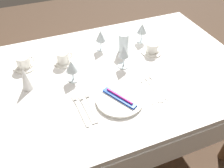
# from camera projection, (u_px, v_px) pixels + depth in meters

# --- Properties ---
(ground_plane) EXTENTS (6.00, 6.00, 0.00)m
(ground_plane) POSITION_uv_depth(u_px,v_px,m) (106.00, 143.00, 1.94)
(ground_plane) COLOR #4C3828
(dining_table) EXTENTS (1.80, 1.11, 0.74)m
(dining_table) POSITION_uv_depth(u_px,v_px,m) (104.00, 84.00, 1.50)
(dining_table) COLOR white
(dining_table) RESTS_ON ground
(dinner_plate) EXTENTS (0.25, 0.25, 0.02)m
(dinner_plate) POSITION_uv_depth(u_px,v_px,m) (120.00, 100.00, 1.27)
(dinner_plate) COLOR white
(dinner_plate) RESTS_ON dining_table
(toothbrush_package) EXTENTS (0.13, 0.20, 0.02)m
(toothbrush_package) POSITION_uv_depth(u_px,v_px,m) (120.00, 97.00, 1.26)
(toothbrush_package) COLOR blue
(toothbrush_package) RESTS_ON dinner_plate
(fork_outer) EXTENTS (0.03, 0.22, 0.00)m
(fork_outer) POSITION_uv_depth(u_px,v_px,m) (91.00, 106.00, 1.25)
(fork_outer) COLOR beige
(fork_outer) RESTS_ON dining_table
(fork_inner) EXTENTS (0.03, 0.21, 0.00)m
(fork_inner) POSITION_uv_depth(u_px,v_px,m) (86.00, 108.00, 1.23)
(fork_inner) COLOR beige
(fork_inner) RESTS_ON dining_table
(fork_salad) EXTENTS (0.03, 0.23, 0.00)m
(fork_salad) POSITION_uv_depth(u_px,v_px,m) (79.00, 109.00, 1.23)
(fork_salad) COLOR beige
(fork_salad) RESTS_ON dining_table
(dinner_knife) EXTENTS (0.02, 0.23, 0.00)m
(dinner_knife) POSITION_uv_depth(u_px,v_px,m) (144.00, 90.00, 1.33)
(dinner_knife) COLOR beige
(dinner_knife) RESTS_ON dining_table
(spoon_soup) EXTENTS (0.03, 0.21, 0.01)m
(spoon_soup) POSITION_uv_depth(u_px,v_px,m) (147.00, 87.00, 1.35)
(spoon_soup) COLOR beige
(spoon_soup) RESTS_ON dining_table
(spoon_dessert) EXTENTS (0.03, 0.22, 0.01)m
(spoon_dessert) POSITION_uv_depth(u_px,v_px,m) (152.00, 85.00, 1.36)
(spoon_dessert) COLOR beige
(spoon_dessert) RESTS_ON dining_table
(spoon_tea) EXTENTS (0.03, 0.22, 0.01)m
(spoon_tea) POSITION_uv_depth(u_px,v_px,m) (156.00, 84.00, 1.37)
(spoon_tea) COLOR beige
(spoon_tea) RESTS_ON dining_table
(saucer_left) EXTENTS (0.14, 0.14, 0.01)m
(saucer_left) POSITION_uv_depth(u_px,v_px,m) (152.00, 52.00, 1.61)
(saucer_left) COLOR white
(saucer_left) RESTS_ON dining_table
(coffee_cup_left) EXTENTS (0.10, 0.08, 0.06)m
(coffee_cup_left) POSITION_uv_depth(u_px,v_px,m) (152.00, 47.00, 1.58)
(coffee_cup_left) COLOR white
(coffee_cup_left) RESTS_ON saucer_left
(saucer_right) EXTENTS (0.14, 0.14, 0.01)m
(saucer_right) POSITION_uv_depth(u_px,v_px,m) (25.00, 67.00, 1.49)
(saucer_right) COLOR white
(saucer_right) RESTS_ON dining_table
(coffee_cup_right) EXTENTS (0.11, 0.08, 0.07)m
(coffee_cup_right) POSITION_uv_depth(u_px,v_px,m) (24.00, 61.00, 1.46)
(coffee_cup_right) COLOR white
(coffee_cup_right) RESTS_ON saucer_right
(saucer_far) EXTENTS (0.12, 0.12, 0.01)m
(saucer_far) POSITION_uv_depth(u_px,v_px,m) (64.00, 62.00, 1.52)
(saucer_far) COLOR white
(saucer_far) RESTS_ON dining_table
(coffee_cup_far) EXTENTS (0.10, 0.08, 0.07)m
(coffee_cup_far) POSITION_uv_depth(u_px,v_px,m) (63.00, 57.00, 1.49)
(coffee_cup_far) COLOR white
(coffee_cup_far) RESTS_ON saucer_far
(wine_glass_centre) EXTENTS (0.07, 0.07, 0.14)m
(wine_glass_centre) POSITION_uv_depth(u_px,v_px,m) (72.00, 67.00, 1.34)
(wine_glass_centre) COLOR silver
(wine_glass_centre) RESTS_ON dining_table
(wine_glass_left) EXTENTS (0.07, 0.07, 0.15)m
(wine_glass_left) POSITION_uv_depth(u_px,v_px,m) (124.00, 53.00, 1.43)
(wine_glass_left) COLOR silver
(wine_glass_left) RESTS_ON dining_table
(wine_glass_right) EXTENTS (0.07, 0.07, 0.14)m
(wine_glass_right) POSITION_uv_depth(u_px,v_px,m) (142.00, 29.00, 1.65)
(wine_glass_right) COLOR silver
(wine_glass_right) RESTS_ON dining_table
(wine_glass_far) EXTENTS (0.07, 0.07, 0.15)m
(wine_glass_far) POSITION_uv_depth(u_px,v_px,m) (101.00, 36.00, 1.57)
(wine_glass_far) COLOR silver
(wine_glass_far) RESTS_ON dining_table
(drink_tumbler) EXTENTS (0.07, 0.07, 0.13)m
(drink_tumbler) POSITION_uv_depth(u_px,v_px,m) (124.00, 43.00, 1.58)
(drink_tumbler) COLOR silver
(drink_tumbler) RESTS_ON dining_table
(napkin_folded) EXTENTS (0.07, 0.07, 0.15)m
(napkin_folded) POSITION_uv_depth(u_px,v_px,m) (25.00, 78.00, 1.30)
(napkin_folded) COLOR white
(napkin_folded) RESTS_ON dining_table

